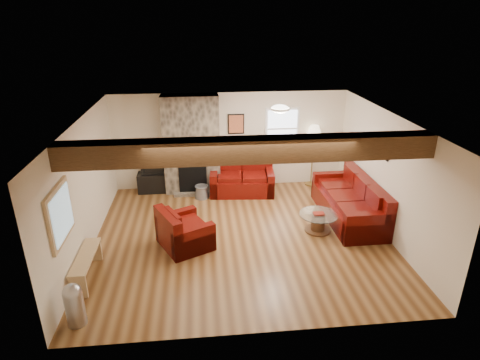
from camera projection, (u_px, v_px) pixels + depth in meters
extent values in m
plane|color=brown|center=(241.00, 236.00, 8.36)|extent=(8.00, 8.00, 0.00)
plane|color=white|center=(242.00, 119.00, 7.40)|extent=(8.00, 8.00, 0.00)
plane|color=beige|center=(230.00, 141.00, 10.41)|extent=(8.00, 0.00, 8.00)
plane|color=beige|center=(263.00, 260.00, 5.36)|extent=(8.00, 0.00, 8.00)
plane|color=beige|center=(84.00, 188.00, 7.60)|extent=(0.00, 7.50, 7.50)
plane|color=beige|center=(388.00, 175.00, 8.17)|extent=(0.00, 7.50, 7.50)
cube|color=#33210F|center=(250.00, 150.00, 6.33)|extent=(6.00, 0.36, 0.38)
cube|color=#38322B|center=(191.00, 145.00, 10.09)|extent=(1.40, 0.50, 2.50)
cube|color=black|center=(193.00, 178.00, 10.16)|extent=(0.70, 0.06, 0.90)
cube|color=#38322B|center=(194.00, 193.00, 10.27)|extent=(1.00, 0.25, 0.08)
cylinder|color=#492D17|center=(317.00, 230.00, 8.58)|extent=(0.55, 0.55, 0.04)
cylinder|color=#492D17|center=(318.00, 223.00, 8.51)|extent=(0.29, 0.29, 0.36)
cylinder|color=white|center=(319.00, 214.00, 8.43)|extent=(0.82, 0.82, 0.02)
cube|color=maroon|center=(319.00, 214.00, 8.42)|extent=(0.23, 0.16, 0.03)
cube|color=black|center=(158.00, 182.00, 10.41)|extent=(1.02, 0.41, 0.51)
imported|color=black|center=(157.00, 165.00, 10.22)|extent=(0.80, 0.10, 0.46)
cylinder|color=#A88846|center=(310.00, 184.00, 10.91)|extent=(0.30, 0.30, 0.03)
cylinder|color=#A88846|center=(312.00, 159.00, 10.63)|extent=(0.03, 0.03, 1.48)
cone|color=beige|center=(314.00, 131.00, 10.34)|extent=(0.42, 0.42, 0.30)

